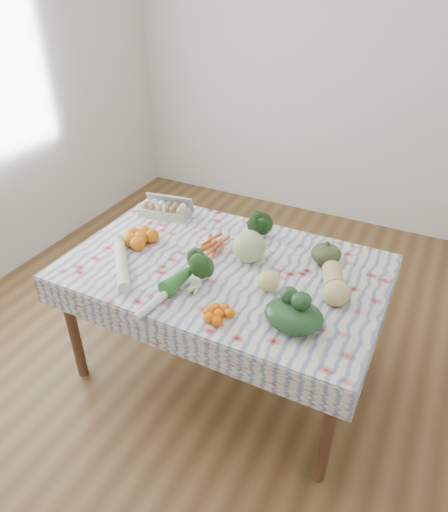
{
  "coord_description": "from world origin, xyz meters",
  "views": [
    {
      "loc": [
        0.9,
        -1.78,
        2.13
      ],
      "look_at": [
        0.0,
        0.0,
        0.82
      ],
      "focal_mm": 32.0,
      "sensor_mm": 36.0,
      "label": 1
    }
  ],
  "objects_px": {
    "egg_carton": "(164,211)",
    "cabbage": "(249,246)",
    "kabocha_squash": "(326,254)",
    "grapefruit": "(269,281)",
    "dining_table": "(224,278)",
    "butternut_squash": "(335,282)"
  },
  "relations": [
    {
      "from": "cabbage",
      "to": "butternut_squash",
      "type": "bearing_deg",
      "value": -9.01
    },
    {
      "from": "egg_carton",
      "to": "kabocha_squash",
      "type": "distance_m",
      "value": 1.05
    },
    {
      "from": "kabocha_squash",
      "to": "grapefruit",
      "type": "relative_size",
      "value": 1.52
    },
    {
      "from": "kabocha_squash",
      "to": "cabbage",
      "type": "xyz_separation_m",
      "value": [
        -0.37,
        -0.17,
        0.04
      ]
    },
    {
      "from": "butternut_squash",
      "to": "grapefruit",
      "type": "xyz_separation_m",
      "value": [
        -0.29,
        -0.12,
        -0.01
      ]
    },
    {
      "from": "dining_table",
      "to": "kabocha_squash",
      "type": "height_order",
      "value": "kabocha_squash"
    },
    {
      "from": "cabbage",
      "to": "grapefruit",
      "type": "xyz_separation_m",
      "value": [
        0.19,
        -0.19,
        -0.04
      ]
    },
    {
      "from": "cabbage",
      "to": "kabocha_squash",
      "type": "bearing_deg",
      "value": 24.54
    },
    {
      "from": "dining_table",
      "to": "cabbage",
      "type": "xyz_separation_m",
      "value": [
        0.1,
        0.1,
        0.17
      ]
    },
    {
      "from": "egg_carton",
      "to": "kabocha_squash",
      "type": "relative_size",
      "value": 1.95
    },
    {
      "from": "dining_table",
      "to": "egg_carton",
      "type": "relative_size",
      "value": 5.15
    },
    {
      "from": "kabocha_squash",
      "to": "butternut_squash",
      "type": "bearing_deg",
      "value": -65.46
    },
    {
      "from": "egg_carton",
      "to": "grapefruit",
      "type": "bearing_deg",
      "value": -33.54
    },
    {
      "from": "kabocha_squash",
      "to": "egg_carton",
      "type": "bearing_deg",
      "value": 177.97
    },
    {
      "from": "cabbage",
      "to": "dining_table",
      "type": "bearing_deg",
      "value": -133.16
    },
    {
      "from": "dining_table",
      "to": "butternut_squash",
      "type": "bearing_deg",
      "value": 2.5
    },
    {
      "from": "cabbage",
      "to": "grapefruit",
      "type": "distance_m",
      "value": 0.28
    },
    {
      "from": "egg_carton",
      "to": "cabbage",
      "type": "height_order",
      "value": "cabbage"
    },
    {
      "from": "cabbage",
      "to": "butternut_squash",
      "type": "xyz_separation_m",
      "value": [
        0.49,
        -0.08,
        -0.02
      ]
    },
    {
      "from": "dining_table",
      "to": "cabbage",
      "type": "relative_size",
      "value": 9.14
    },
    {
      "from": "egg_carton",
      "to": "kabocha_squash",
      "type": "height_order",
      "value": "kabocha_squash"
    },
    {
      "from": "butternut_squash",
      "to": "grapefruit",
      "type": "distance_m",
      "value": 0.31
    }
  ]
}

